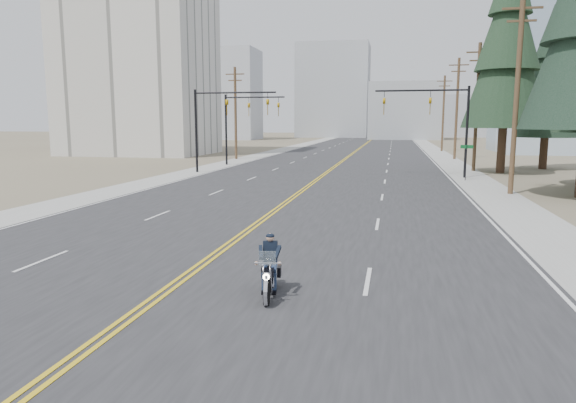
# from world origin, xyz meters

# --- Properties ---
(ground_plane) EXTENTS (400.00, 400.00, 0.00)m
(ground_plane) POSITION_xyz_m (0.00, 0.00, 0.00)
(ground_plane) COLOR #776D56
(ground_plane) RESTS_ON ground
(road) EXTENTS (20.00, 200.00, 0.01)m
(road) POSITION_xyz_m (0.00, 70.00, 0.01)
(road) COLOR #303033
(road) RESTS_ON ground
(sidewalk_left) EXTENTS (3.00, 200.00, 0.01)m
(sidewalk_left) POSITION_xyz_m (-11.50, 70.00, 0.01)
(sidewalk_left) COLOR #A5A5A0
(sidewalk_left) RESTS_ON ground
(sidewalk_right) EXTENTS (3.00, 200.00, 0.01)m
(sidewalk_right) POSITION_xyz_m (11.50, 70.00, 0.01)
(sidewalk_right) COLOR #A5A5A0
(sidewalk_right) RESTS_ON ground
(traffic_mast_left) EXTENTS (7.10, 0.26, 7.00)m
(traffic_mast_left) POSITION_xyz_m (-8.98, 32.00, 4.94)
(traffic_mast_left) COLOR black
(traffic_mast_left) RESTS_ON ground
(traffic_mast_right) EXTENTS (7.10, 0.26, 7.00)m
(traffic_mast_right) POSITION_xyz_m (8.98, 32.00, 4.94)
(traffic_mast_right) COLOR black
(traffic_mast_right) RESTS_ON ground
(traffic_mast_far) EXTENTS (6.10, 0.26, 7.00)m
(traffic_mast_far) POSITION_xyz_m (-9.31, 40.00, 4.87)
(traffic_mast_far) COLOR black
(traffic_mast_far) RESTS_ON ground
(street_sign) EXTENTS (0.90, 0.06, 2.62)m
(street_sign) POSITION_xyz_m (10.80, 30.00, 1.80)
(street_sign) COLOR black
(street_sign) RESTS_ON ground
(utility_pole_b) EXTENTS (2.20, 0.30, 11.50)m
(utility_pole_b) POSITION_xyz_m (12.50, 23.00, 5.98)
(utility_pole_b) COLOR brown
(utility_pole_b) RESTS_ON ground
(utility_pole_c) EXTENTS (2.20, 0.30, 11.00)m
(utility_pole_c) POSITION_xyz_m (12.50, 38.00, 5.73)
(utility_pole_c) COLOR brown
(utility_pole_c) RESTS_ON ground
(utility_pole_d) EXTENTS (2.20, 0.30, 11.50)m
(utility_pole_d) POSITION_xyz_m (12.50, 53.00, 5.98)
(utility_pole_d) COLOR brown
(utility_pole_d) RESTS_ON ground
(utility_pole_e) EXTENTS (2.20, 0.30, 11.00)m
(utility_pole_e) POSITION_xyz_m (12.50, 70.00, 5.73)
(utility_pole_e) COLOR brown
(utility_pole_e) RESTS_ON ground
(utility_pole_left) EXTENTS (2.20, 0.30, 10.50)m
(utility_pole_left) POSITION_xyz_m (-12.50, 48.00, 5.48)
(utility_pole_left) COLOR brown
(utility_pole_left) RESTS_ON ground
(apartment_block) EXTENTS (18.00, 14.00, 30.00)m
(apartment_block) POSITION_xyz_m (-28.00, 55.00, 15.00)
(apartment_block) COLOR silver
(apartment_block) RESTS_ON ground
(haze_bldg_a) EXTENTS (14.00, 12.00, 22.00)m
(haze_bldg_a) POSITION_xyz_m (-35.00, 115.00, 11.00)
(haze_bldg_a) COLOR #B7BCC6
(haze_bldg_a) RESTS_ON ground
(haze_bldg_b) EXTENTS (18.00, 14.00, 14.00)m
(haze_bldg_b) POSITION_xyz_m (8.00, 125.00, 7.00)
(haze_bldg_b) COLOR #ADB2B7
(haze_bldg_b) RESTS_ON ground
(haze_bldg_c) EXTENTS (16.00, 12.00, 18.00)m
(haze_bldg_c) POSITION_xyz_m (40.00, 110.00, 9.00)
(haze_bldg_c) COLOR #B7BCC6
(haze_bldg_c) RESTS_ON ground
(haze_bldg_d) EXTENTS (20.00, 15.00, 26.00)m
(haze_bldg_d) POSITION_xyz_m (-12.00, 140.00, 13.00)
(haze_bldg_d) COLOR #ADB2B7
(haze_bldg_d) RESTS_ON ground
(haze_bldg_e) EXTENTS (14.00, 14.00, 12.00)m
(haze_bldg_e) POSITION_xyz_m (25.00, 150.00, 6.00)
(haze_bldg_e) COLOR #B7BCC6
(haze_bldg_e) RESTS_ON ground
(haze_bldg_f) EXTENTS (12.00, 12.00, 16.00)m
(haze_bldg_f) POSITION_xyz_m (-50.00, 130.00, 8.00)
(haze_bldg_f) COLOR #ADB2B7
(haze_bldg_f) RESTS_ON ground
(motorcyclist) EXTENTS (1.12, 2.06, 1.53)m
(motorcyclist) POSITION_xyz_m (2.66, 2.37, 0.76)
(motorcyclist) COLOR black
(motorcyclist) RESTS_ON ground
(conifer_tall) EXTENTS (6.86, 6.86, 19.05)m
(conifer_tall) POSITION_xyz_m (14.48, 36.71, 10.94)
(conifer_tall) COLOR #382619
(conifer_tall) RESTS_ON ground
(conifer_far) EXTENTS (5.44, 5.44, 14.58)m
(conifer_far) POSITION_xyz_m (19.08, 41.56, 8.36)
(conifer_far) COLOR #382619
(conifer_far) RESTS_ON ground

